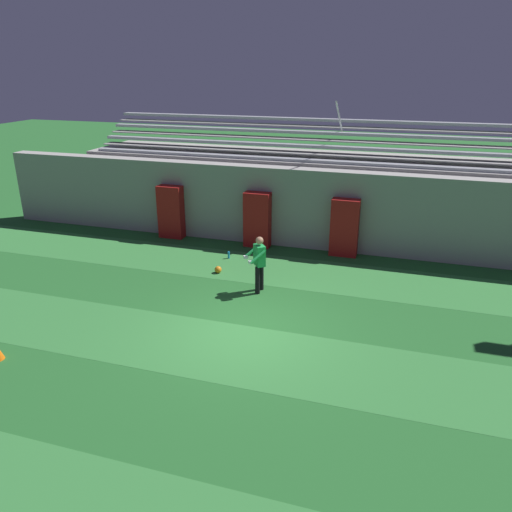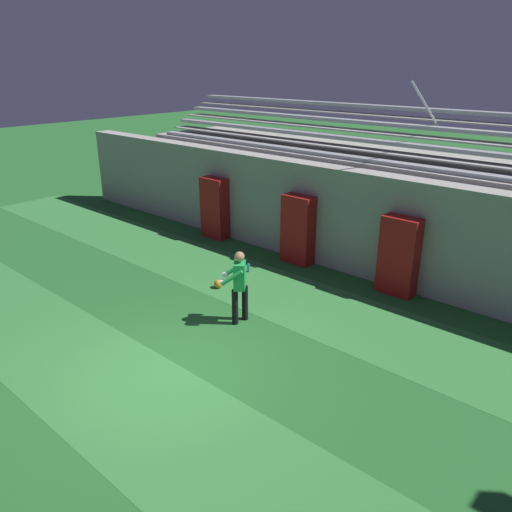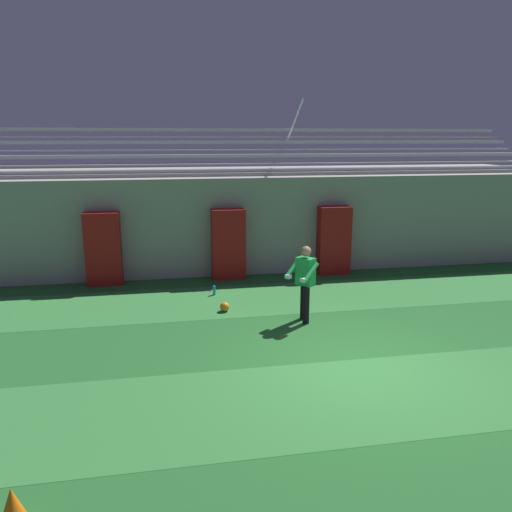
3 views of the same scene
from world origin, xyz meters
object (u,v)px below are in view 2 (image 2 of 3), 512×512
object	(u,v)px
padding_pillar_gate_left	(298,230)
padding_pillar_far_left	(215,208)
padding_pillar_gate_right	(399,256)
soccer_ball	(218,284)
goalkeeper	(239,282)
water_bottle	(249,268)

from	to	relation	value
padding_pillar_gate_left	padding_pillar_far_left	distance (m)	3.38
padding_pillar_gate_right	soccer_ball	distance (m)	4.56
padding_pillar_far_left	goalkeeper	size ratio (longest dim) A/B	1.18
padding_pillar_gate_right	water_bottle	bearing A→B (deg)	-158.10
padding_pillar_far_left	soccer_ball	world-z (taller)	padding_pillar_far_left
padding_pillar_far_left	padding_pillar_gate_left	bearing A→B (deg)	0.00
padding_pillar_far_left	soccer_ball	distance (m)	4.12
goalkeeper	padding_pillar_gate_right	bearing A→B (deg)	62.57
padding_pillar_gate_left	soccer_ball	bearing A→B (deg)	-99.21
padding_pillar_gate_left	padding_pillar_far_left	size ratio (longest dim) A/B	1.00
padding_pillar_gate_right	padding_pillar_far_left	world-z (taller)	same
padding_pillar_gate_left	padding_pillar_far_left	world-z (taller)	same
soccer_ball	padding_pillar_gate_left	bearing A→B (deg)	80.79
padding_pillar_gate_right	padding_pillar_far_left	bearing A→B (deg)	180.00
padding_pillar_gate_left	water_bottle	distance (m)	1.79
padding_pillar_gate_left	goalkeeper	bearing A→B (deg)	-72.22
padding_pillar_gate_left	padding_pillar_far_left	bearing A→B (deg)	180.00
padding_pillar_gate_left	padding_pillar_gate_right	xyz separation A→B (m)	(3.09, 0.00, 0.00)
padding_pillar_far_left	water_bottle	bearing A→B (deg)	-27.46
padding_pillar_gate_right	goalkeeper	world-z (taller)	padding_pillar_gate_right
padding_pillar_far_left	padding_pillar_gate_right	bearing A→B (deg)	0.00
padding_pillar_gate_left	water_bottle	size ratio (longest dim) A/B	8.24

